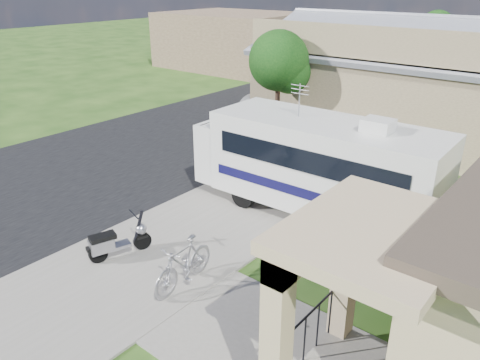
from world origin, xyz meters
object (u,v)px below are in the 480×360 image
Objects in this scene: motorhome at (316,163)px; pickup_truck at (287,97)px; bicycle at (184,266)px; shrub at (445,272)px; garden_hose at (315,351)px; scooter at (115,242)px; van at (345,73)px.

pickup_truck is at bearing 126.60° from motorhome.
motorhome is 3.90× the size of bicycle.
motorhome is 5.08m from bicycle.
garden_hose is at bearing -121.88° from shrub.
shrub is at bearing 58.12° from garden_hose.
garden_hose is (3.00, -4.90, -1.51)m from motorhome.
shrub is 1.50× the size of scooter.
bicycle is (-4.75, -2.34, -0.65)m from shrub.
pickup_truck is at bearing 110.57° from bicycle.
van is at bearing -96.67° from pickup_truck.
van is (-4.86, 21.18, 0.49)m from scooter.
shrub is 7.38m from scooter.
shrub is 0.35× the size of van.
van is at bearing 116.30° from garden_hose.
shrub is 6.78× the size of garden_hose.
pickup_truck is at bearing 125.60° from garden_hose.
van reaches higher than scooter.
pickup_truck is 17.41× the size of garden_hose.
motorhome is at bearing 82.51° from scooter.
scooter is (-6.88, -2.57, -0.73)m from shrub.
shrub is 5.33m from bicycle.
bicycle is 22.09m from van.
motorhome is at bearing 116.67° from pickup_truck.
motorhome is 5.94m from garden_hose.
pickup_truck reaches higher than scooter.
garden_hose is (3.33, 0.07, -0.48)m from bicycle.
shrub is 22.01m from van.
bicycle is (-0.34, -4.97, -1.03)m from motorhome.
van is 23.32m from garden_hose.
scooter reaches higher than garden_hose.
garden_hose is at bearing -59.75° from motorhome.
motorhome is 5.15m from shrub.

